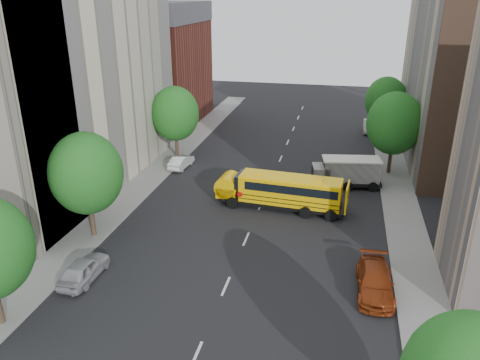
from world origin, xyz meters
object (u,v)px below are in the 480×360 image
(safari_truck, at_px, (346,172))
(parked_car_0, at_px, (84,269))
(street_tree_1, at_px, (86,173))
(parked_car_1, at_px, (181,162))
(parked_car_3, at_px, (375,281))
(parked_car_5, at_px, (369,126))
(school_bus, at_px, (281,190))
(street_tree_4, at_px, (394,123))
(street_tree_5, at_px, (386,100))
(street_tree_2, at_px, (175,114))
(parked_car_4, at_px, (366,168))

(safari_truck, relative_size, parked_car_0, 1.59)
(street_tree_1, height_order, safari_truck, street_tree_1)
(parked_car_1, distance_m, parked_car_3, 25.49)
(safari_truck, bearing_deg, parked_car_5, 72.44)
(school_bus, relative_size, parked_car_1, 2.69)
(street_tree_4, height_order, parked_car_3, street_tree_4)
(street_tree_5, distance_m, parked_car_3, 32.92)
(safari_truck, xyz_separation_m, parked_car_1, (-16.36, 1.49, -0.81))
(parked_car_3, bearing_deg, street_tree_2, 132.77)
(street_tree_5, relative_size, school_bus, 0.72)
(school_bus, height_order, parked_car_0, school_bus)
(street_tree_4, relative_size, parked_car_1, 2.10)
(street_tree_1, xyz_separation_m, street_tree_4, (22.00, 18.00, 0.12))
(street_tree_1, height_order, street_tree_4, street_tree_4)
(street_tree_5, bearing_deg, street_tree_4, -90.00)
(street_tree_2, relative_size, parked_car_0, 1.83)
(street_tree_1, relative_size, school_bus, 0.76)
(safari_truck, xyz_separation_m, parked_car_5, (2.77, 19.19, -0.72))
(parked_car_3, height_order, parked_car_4, parked_car_3)
(school_bus, bearing_deg, street_tree_2, 145.77)
(street_tree_2, height_order, safari_truck, street_tree_2)
(school_bus, height_order, safari_truck, school_bus)
(parked_car_4, bearing_deg, parked_car_3, -91.98)
(street_tree_4, xyz_separation_m, parked_car_1, (-20.53, -2.89, -4.44))
(street_tree_2, relative_size, safari_truck, 1.15)
(parked_car_5, bearing_deg, parked_car_4, -92.46)
(parked_car_0, xyz_separation_m, parked_car_4, (17.60, 22.40, -0.05))
(parked_car_3, distance_m, parked_car_4, 19.85)
(street_tree_4, height_order, street_tree_5, street_tree_4)
(safari_truck, bearing_deg, street_tree_1, -152.00)
(safari_truck, relative_size, parked_car_3, 1.31)
(street_tree_1, xyz_separation_m, parked_car_3, (19.80, -2.61, -4.21))
(street_tree_2, xyz_separation_m, safari_truck, (17.83, -4.39, -3.38))
(street_tree_5, height_order, parked_car_1, street_tree_5)
(street_tree_1, relative_size, parked_car_3, 1.55)
(street_tree_2, xyz_separation_m, street_tree_5, (22.00, 12.00, -0.12))
(safari_truck, bearing_deg, parked_car_3, -92.43)
(parked_car_0, bearing_deg, street_tree_1, -66.23)
(street_tree_4, distance_m, parked_car_4, 4.98)
(street_tree_2, bearing_deg, parked_car_0, -84.57)
(parked_car_4, height_order, parked_car_5, parked_car_5)
(parked_car_0, height_order, parked_car_5, parked_car_5)
(parked_car_3, bearing_deg, parked_car_5, 87.62)
(school_bus, bearing_deg, parked_car_5, 76.97)
(parked_car_5, bearing_deg, street_tree_5, -63.00)
(street_tree_4, relative_size, parked_car_3, 1.58)
(street_tree_5, bearing_deg, parked_car_5, 116.52)
(street_tree_2, bearing_deg, school_bus, -38.80)
(street_tree_4, relative_size, parked_car_0, 1.92)
(street_tree_2, distance_m, parked_car_5, 25.70)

